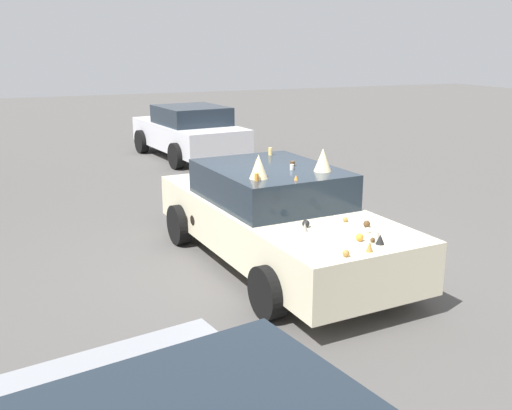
{
  "coord_description": "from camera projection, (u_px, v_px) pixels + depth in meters",
  "views": [
    {
      "loc": [
        -7.05,
        3.36,
        3.02
      ],
      "look_at": [
        0.0,
        0.3,
        0.9
      ],
      "focal_mm": 41.01,
      "sensor_mm": 36.0,
      "label": 1
    }
  ],
  "objects": [
    {
      "name": "art_car_decorated",
      "position": [
        275.0,
        216.0,
        8.17
      ],
      "size": [
        4.77,
        2.25,
        1.68
      ],
      "rotation": [
        0.0,
        0.0,
        3.21
      ],
      "color": "beige",
      "rests_on": "ground"
    },
    {
      "name": "parked_sedan_row_back_far",
      "position": [
        189.0,
        131.0,
        15.92
      ],
      "size": [
        4.32,
        2.38,
        1.42
      ],
      "rotation": [
        0.0,
        0.0,
        0.12
      ],
      "color": "silver",
      "rests_on": "ground"
    },
    {
      "name": "ground_plane",
      "position": [
        275.0,
        264.0,
        8.33
      ],
      "size": [
        60.0,
        60.0,
        0.0
      ],
      "primitive_type": "plane",
      "color": "#514F4C"
    }
  ]
}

